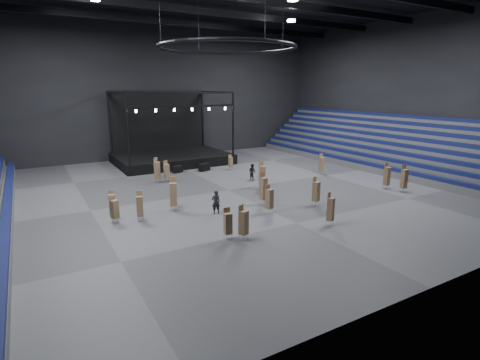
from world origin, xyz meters
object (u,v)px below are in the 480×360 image
chair_stack_2 (387,176)px  chair_stack_4 (167,171)px  chair_stack_0 (173,194)px  flight_case_left (178,169)px  flight_case_mid (204,167)px  chair_stack_15 (228,223)px  chair_stack_3 (243,222)px  chair_stack_12 (157,170)px  chair_stack_9 (263,188)px  chair_stack_16 (114,209)px  chair_stack_5 (316,191)px  stage (170,151)px  chair_stack_13 (262,175)px  chair_stack_14 (331,209)px  flight_case_right (204,167)px  crew_member (252,172)px  chair_stack_1 (112,202)px  chair_stack_6 (231,162)px  man_center (216,202)px  chair_stack_8 (140,206)px  chair_stack_7 (404,178)px  chair_stack_11 (321,164)px  chair_stack_10 (269,198)px

chair_stack_2 → chair_stack_4: size_ratio=1.15×
chair_stack_0 → flight_case_left: bearing=88.5°
flight_case_mid → chair_stack_15: chair_stack_15 is taller
chair_stack_3 → chair_stack_12: chair_stack_12 is taller
chair_stack_9 → chair_stack_16: 11.91m
chair_stack_12 → chair_stack_16: chair_stack_12 is taller
chair_stack_5 → chair_stack_12: chair_stack_12 is taller
chair_stack_5 → chair_stack_16: size_ratio=1.22×
stage → chair_stack_9: (0.42, -21.73, -0.04)m
chair_stack_13 → chair_stack_14: 10.73m
flight_case_right → crew_member: (2.29, -7.33, 0.53)m
chair_stack_1 → chair_stack_13: (14.17, 0.62, 0.34)m
chair_stack_1 → crew_member: 15.96m
chair_stack_6 → chair_stack_5: bearing=-92.1°
man_center → chair_stack_6: bearing=-114.0°
chair_stack_1 → chair_stack_8: bearing=-45.9°
flight_case_right → chair_stack_0: bearing=-123.4°
chair_stack_12 → crew_member: chair_stack_12 is taller
chair_stack_8 → chair_stack_15: size_ratio=1.08×
chair_stack_1 → chair_stack_2: (24.59, -5.39, 0.28)m
crew_member → chair_stack_12: bearing=55.2°
chair_stack_9 → chair_stack_14: bearing=-84.7°
chair_stack_1 → chair_stack_7: size_ratio=0.75×
flight_case_mid → flight_case_right: (0.29, 0.75, -0.10)m
chair_stack_6 → chair_stack_14: 20.20m
stage → flight_case_right: size_ratio=13.37×
chair_stack_6 → chair_stack_2: bearing=-59.9°
chair_stack_6 → crew_member: chair_stack_6 is taller
flight_case_left → man_center: (-2.67, -15.35, 0.54)m
chair_stack_1 → chair_stack_4: (7.13, 7.95, 0.14)m
chair_stack_2 → chair_stack_7: bearing=-71.8°
flight_case_left → flight_case_mid: 3.15m
chair_stack_11 → chair_stack_16: chair_stack_11 is taller
chair_stack_0 → chair_stack_9: chair_stack_0 is taller
chair_stack_1 → chair_stack_11: size_ratio=0.84×
flight_case_mid → chair_stack_7: chair_stack_7 is taller
flight_case_right → chair_stack_3: (-6.83, -20.95, 0.88)m
chair_stack_13 → flight_case_right: bearing=100.6°
man_center → chair_stack_4: bearing=-81.7°
chair_stack_1 → chair_stack_14: size_ratio=0.80×
chair_stack_8 → chair_stack_15: bearing=-40.3°
chair_stack_4 → chair_stack_13: size_ratio=0.83×
chair_stack_5 → chair_stack_12: (-8.85, 14.44, 0.04)m
flight_case_left → flight_case_right: 3.35m
chair_stack_6 → man_center: man_center is taller
chair_stack_11 → chair_stack_10: bearing=-135.1°
stage → flight_case_left: 6.79m
stage → chair_stack_13: (3.01, -17.56, -0.06)m
stage → chair_stack_10: 23.90m
flight_case_mid → chair_stack_3: size_ratio=0.57×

